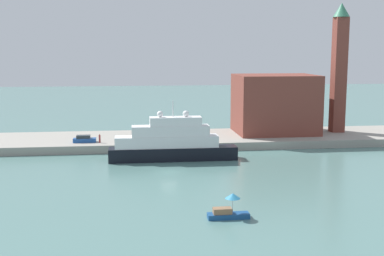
{
  "coord_description": "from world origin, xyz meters",
  "views": [
    {
      "loc": [
        -6.01,
        -80.55,
        19.87
      ],
      "look_at": [
        4.62,
        6.0,
        6.29
      ],
      "focal_mm": 47.34,
      "sensor_mm": 36.0,
      "label": 1
    }
  ],
  "objects": [
    {
      "name": "ground",
      "position": [
        0.0,
        0.0,
        0.0
      ],
      "size": [
        400.0,
        400.0,
        0.0
      ],
      "primitive_type": "plane",
      "color": "slate"
    },
    {
      "name": "quay_dock",
      "position": [
        0.0,
        25.12,
        0.8
      ],
      "size": [
        110.0,
        18.24,
        1.61
      ],
      "primitive_type": "cube",
      "color": "gray",
      "rests_on": "ground"
    },
    {
      "name": "large_yacht",
      "position": [
        1.17,
        8.92,
        3.14
      ],
      "size": [
        23.13,
        3.65,
        10.85
      ],
      "color": "black",
      "rests_on": "ground"
    },
    {
      "name": "small_motorboat",
      "position": [
        5.29,
        -23.76,
        1.05
      ],
      "size": [
        4.98,
        1.8,
        3.06
      ],
      "color": "navy",
      "rests_on": "ground"
    },
    {
      "name": "harbor_building",
      "position": [
        25.65,
        27.16,
        8.0
      ],
      "size": [
        17.24,
        13.28,
        12.78
      ],
      "primitive_type": "cube",
      "color": "brown",
      "rests_on": "quay_dock"
    },
    {
      "name": "bell_tower",
      "position": [
        39.78,
        26.59,
        16.59
      ],
      "size": [
        3.59,
        3.59,
        28.23
      ],
      "color": "brown",
      "rests_on": "quay_dock"
    },
    {
      "name": "parked_car",
      "position": [
        -15.22,
        20.19,
        2.22
      ],
      "size": [
        4.48,
        1.69,
        1.42
      ],
      "color": "#1E4C99",
      "rests_on": "quay_dock"
    },
    {
      "name": "person_figure",
      "position": [
        -12.15,
        19.25,
        2.44
      ],
      "size": [
        0.36,
        0.36,
        1.8
      ],
      "color": "maroon",
      "rests_on": "quay_dock"
    },
    {
      "name": "mooring_bollard",
      "position": [
        4.13,
        17.75,
        2.0
      ],
      "size": [
        0.46,
        0.46,
        0.78
      ],
      "primitive_type": "cylinder",
      "color": "black",
      "rests_on": "quay_dock"
    }
  ]
}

